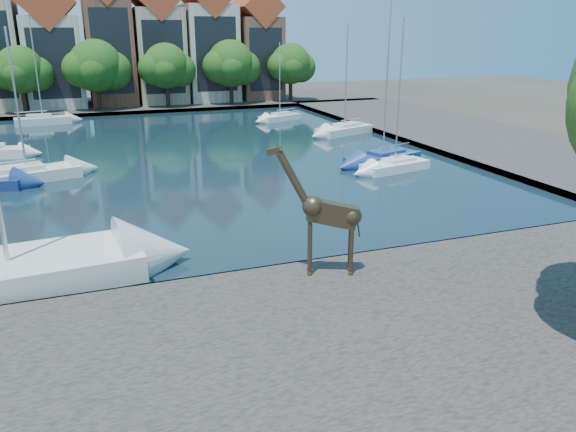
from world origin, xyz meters
name	(u,v)px	position (x,y,z in m)	size (l,w,h in m)	color
ground	(312,270)	(0.00, 0.00, 0.00)	(160.00, 160.00, 0.00)	#38332B
water_basin	(196,154)	(0.00, 24.00, 0.04)	(38.00, 50.00, 0.08)	black
near_quay	(400,350)	(0.00, -7.00, 0.25)	(50.00, 14.00, 0.50)	#49423F
far_quay	(147,104)	(0.00, 56.00, 0.25)	(60.00, 16.00, 0.50)	#49423F
right_quay	(459,133)	(25.00, 24.00, 0.25)	(14.00, 52.00, 0.50)	#49423F
townhouse_west_inner	(53,48)	(-10.50, 55.99, 7.35)	(6.43, 9.18, 15.15)	beige
townhouse_center	(108,39)	(-4.00, 55.99, 8.36)	(5.44, 9.18, 16.93)	brown
townhouse_east_inner	(158,44)	(2.00, 55.99, 7.73)	(5.94, 9.18, 15.79)	tan
townhouse_east_mid	(208,40)	(8.50, 55.99, 8.10)	(6.43, 9.18, 16.65)	beige
townhouse_east_end	(256,48)	(15.00, 55.99, 7.11)	(5.44, 9.18, 14.43)	brown
far_tree_west	(21,71)	(-13.91, 50.49, 5.08)	(6.76, 5.20, 7.36)	#332114
far_tree_mid_west	(97,68)	(-5.89, 50.49, 5.29)	(7.80, 6.00, 8.00)	#332114
far_tree_mid_east	(167,68)	(2.10, 50.49, 5.13)	(7.02, 5.40, 7.52)	#332114
far_tree_east	(231,65)	(10.11, 50.49, 5.24)	(7.54, 5.80, 7.84)	#332114
far_tree_far_east	(291,65)	(18.09, 50.49, 5.08)	(6.76, 5.20, 7.36)	#332114
giraffe_statue	(325,213)	(-0.08, -1.41, 2.95)	(3.40, 1.52, 4.99)	#3E2F1F
sailboat_left_c	(27,172)	(-12.00, 19.53, 0.65)	(6.83, 3.94, 9.63)	silver
sailboat_left_e	(43,119)	(-12.00, 44.00, 0.67)	(5.69, 2.57, 10.58)	silver
sailboat_right_a	(395,164)	(12.00, 13.64, 0.58)	(5.36, 2.82, 10.18)	white
sailboat_right_b	(383,156)	(12.41, 16.08, 0.58)	(6.45, 3.83, 11.44)	navy
sailboat_right_c	(345,128)	(15.00, 27.95, 0.63)	(6.23, 3.99, 9.93)	silver
sailboat_right_d	(280,116)	(12.00, 37.79, 0.56)	(5.08, 3.39, 8.15)	silver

